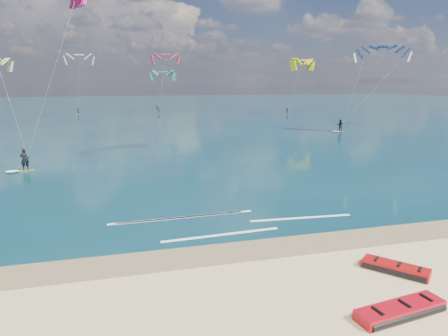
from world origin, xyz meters
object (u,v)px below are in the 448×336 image
Objects in this scene: packed_kite_left at (400,315)px; kitesurfer_far at (363,83)px; kitesurfer_main at (24,66)px; packed_kite_mid at (395,272)px.

packed_kite_left is 50.54m from kitesurfer_far.
packed_kite_left is at bearing -80.88° from kitesurfer_main.
kitesurfer_main reaches higher than packed_kite_left.
kitesurfer_far is at bearing 50.66° from packed_kite_left.
kitesurfer_far reaches higher than packed_kite_left.
kitesurfer_main is 45.68m from kitesurfer_far.
kitesurfer_far is at bearing 108.76° from packed_kite_mid.
packed_kite_left is 3.27m from packed_kite_mid.
packed_kite_mid is 0.20× the size of kitesurfer_far.
packed_kite_mid is at bearing -74.49° from kitesurfer_main.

